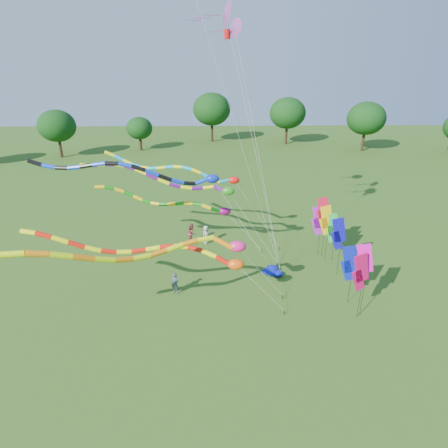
{
  "coord_description": "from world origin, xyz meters",
  "views": [
    {
      "loc": [
        -2.21,
        -19.77,
        14.21
      ],
      "look_at": [
        -1.7,
        2.57,
        4.8
      ],
      "focal_mm": 30.0,
      "sensor_mm": 36.0,
      "label": 1
    }
  ],
  "objects_px": {
    "tube_kite_red": "(160,252)",
    "person_c": "(192,233)",
    "tube_kite_orange": "(152,251)",
    "person_a": "(206,235)",
    "person_b": "(175,283)",
    "blue_nylon_heap": "(274,271)"
  },
  "relations": [
    {
      "from": "person_a",
      "to": "tube_kite_red",
      "type": "bearing_deg",
      "value": -150.12
    },
    {
      "from": "tube_kite_red",
      "to": "person_c",
      "type": "distance_m",
      "value": 10.75
    },
    {
      "from": "blue_nylon_heap",
      "to": "person_b",
      "type": "xyz_separation_m",
      "value": [
        -7.03,
        -2.43,
        0.56
      ]
    },
    {
      "from": "tube_kite_red",
      "to": "blue_nylon_heap",
      "type": "bearing_deg",
      "value": 33.85
    },
    {
      "from": "tube_kite_red",
      "to": "person_a",
      "type": "distance_m",
      "value": 10.78
    },
    {
      "from": "blue_nylon_heap",
      "to": "person_c",
      "type": "bearing_deg",
      "value": 138.54
    },
    {
      "from": "tube_kite_orange",
      "to": "person_c",
      "type": "distance_m",
      "value": 13.06
    },
    {
      "from": "person_a",
      "to": "blue_nylon_heap",
      "type": "bearing_deg",
      "value": -93.22
    },
    {
      "from": "person_a",
      "to": "person_c",
      "type": "bearing_deg",
      "value": 123.72
    },
    {
      "from": "tube_kite_orange",
      "to": "blue_nylon_heap",
      "type": "distance_m",
      "value": 11.3
    },
    {
      "from": "blue_nylon_heap",
      "to": "person_c",
      "type": "xyz_separation_m",
      "value": [
        -6.35,
        5.61,
        0.64
      ]
    },
    {
      "from": "person_b",
      "to": "blue_nylon_heap",
      "type": "bearing_deg",
      "value": 45.01
    },
    {
      "from": "blue_nylon_heap",
      "to": "person_a",
      "type": "height_order",
      "value": "person_a"
    },
    {
      "from": "tube_kite_orange",
      "to": "person_a",
      "type": "relative_size",
      "value": 9.38
    },
    {
      "from": "tube_kite_red",
      "to": "person_b",
      "type": "bearing_deg",
      "value": 80.08
    },
    {
      "from": "tube_kite_orange",
      "to": "blue_nylon_heap",
      "type": "xyz_separation_m",
      "value": [
        7.61,
        6.58,
        -5.15
      ]
    },
    {
      "from": "person_a",
      "to": "person_b",
      "type": "bearing_deg",
      "value": -150.35
    },
    {
      "from": "person_a",
      "to": "person_b",
      "type": "height_order",
      "value": "person_a"
    },
    {
      "from": "tube_kite_red",
      "to": "blue_nylon_heap",
      "type": "distance_m",
      "value": 9.63
    },
    {
      "from": "tube_kite_orange",
      "to": "blue_nylon_heap",
      "type": "height_order",
      "value": "tube_kite_orange"
    },
    {
      "from": "blue_nylon_heap",
      "to": "person_b",
      "type": "bearing_deg",
      "value": -160.94
    },
    {
      "from": "tube_kite_red",
      "to": "person_a",
      "type": "height_order",
      "value": "tube_kite_red"
    }
  ]
}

